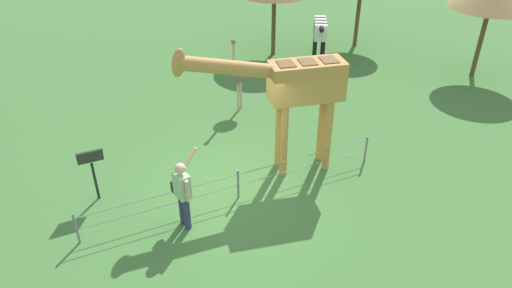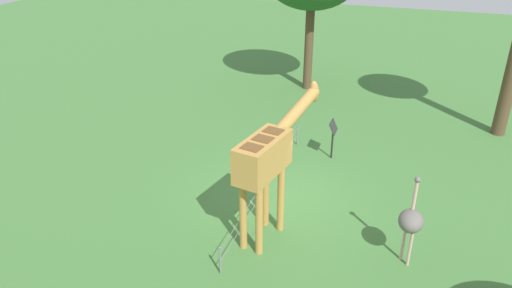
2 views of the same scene
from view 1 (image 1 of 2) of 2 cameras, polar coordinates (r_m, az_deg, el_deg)
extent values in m
plane|color=#427538|center=(11.01, -2.57, -5.83)|extent=(60.00, 60.00, 0.00)
cylinder|color=#BC8942|center=(11.07, 3.41, 0.34)|extent=(0.18, 0.18, 1.89)
cylinder|color=#BC8942|center=(11.43, 2.79, 1.47)|extent=(0.18, 0.18, 1.89)
cylinder|color=#BC8942|center=(11.40, 8.72, 1.01)|extent=(0.18, 0.18, 1.89)
cylinder|color=#BC8942|center=(11.75, 7.96, 2.09)|extent=(0.18, 0.18, 1.89)
cube|color=#BC8942|center=(10.76, 6.15, 7.64)|extent=(1.80, 1.02, 0.90)
cube|color=brown|center=(10.43, 3.66, 9.70)|extent=(0.44, 0.50, 0.02)
cube|color=brown|center=(10.58, 6.29, 9.91)|extent=(0.44, 0.50, 0.02)
cube|color=brown|center=(10.75, 8.85, 10.08)|extent=(0.44, 0.50, 0.02)
cylinder|color=#BC8942|center=(10.15, -2.96, 9.24)|extent=(2.30, 0.76, 0.75)
ellipsoid|color=#BC8942|center=(9.94, -9.39, 9.70)|extent=(0.44, 0.33, 0.68)
cylinder|color=brown|center=(9.82, -9.38, 10.55)|extent=(0.05, 0.05, 0.14)
cylinder|color=brown|center=(9.93, -9.58, 10.77)|extent=(0.05, 0.05, 0.14)
cylinder|color=navy|center=(10.05, -8.93, -7.73)|extent=(0.14, 0.14, 0.78)
cylinder|color=navy|center=(9.91, -8.38, -8.34)|extent=(0.14, 0.14, 0.78)
cube|color=#93C699|center=(9.57, -8.98, -4.98)|extent=(0.31, 0.40, 0.55)
sphere|color=#D8AD8C|center=(9.33, -9.19, -2.95)|extent=(0.22, 0.22, 0.22)
cylinder|color=#D8AD8C|center=(9.54, -8.18, -1.85)|extent=(0.43, 0.16, 0.47)
cylinder|color=#D8AD8C|center=(9.42, -8.33, -5.67)|extent=(0.08, 0.08, 0.50)
cube|color=black|center=(9.82, -9.76, -5.27)|extent=(0.16, 0.22, 0.24)
cylinder|color=black|center=(17.66, 8.14, 10.91)|extent=(0.12, 0.12, 0.95)
cylinder|color=black|center=(17.65, 7.15, 10.97)|extent=(0.12, 0.12, 0.95)
cylinder|color=black|center=(18.41, 8.04, 11.81)|extent=(0.12, 0.12, 0.95)
cylinder|color=black|center=(18.40, 7.09, 11.86)|extent=(0.12, 0.12, 0.95)
cube|color=silver|center=(18.26, 7.73, 14.24)|extent=(0.47, 0.37, 0.60)
cube|color=black|center=(18.10, 7.75, 14.07)|extent=(0.47, 0.37, 0.60)
cube|color=silver|center=(17.93, 7.77, 13.90)|extent=(0.47, 0.37, 0.60)
cube|color=black|center=(17.77, 7.79, 13.73)|extent=(0.47, 0.37, 0.60)
cube|color=silver|center=(17.61, 7.81, 13.56)|extent=(0.47, 0.37, 0.60)
cube|color=black|center=(17.45, 7.82, 13.38)|extent=(0.47, 0.37, 0.60)
cube|color=silver|center=(17.28, 7.84, 13.20)|extent=(0.47, 0.37, 0.60)
cylinder|color=silver|center=(17.01, 7.91, 13.42)|extent=(0.39, 0.48, 0.47)
ellipsoid|color=black|center=(16.73, 7.98, 13.63)|extent=(0.35, 0.44, 0.22)
cylinder|color=#CC9E93|center=(14.19, -2.20, 5.65)|extent=(0.07, 0.07, 0.90)
cylinder|color=#CC9E93|center=(14.38, -1.86, 6.03)|extent=(0.07, 0.07, 0.90)
ellipsoid|color=#66605B|center=(13.98, -2.09, 8.53)|extent=(0.70, 0.56, 0.49)
cylinder|color=#CC9E93|center=(13.72, -2.72, 10.53)|extent=(0.08, 0.08, 0.80)
sphere|color=#66605B|center=(13.56, -2.77, 12.29)|extent=(0.14, 0.14, 0.14)
cylinder|color=brown|center=(18.04, 25.55, 11.03)|extent=(0.16, 0.16, 2.40)
cylinder|color=brown|center=(18.31, 2.15, 14.28)|extent=(0.16, 0.16, 2.34)
cylinder|color=brown|center=(19.63, 12.22, 14.70)|extent=(0.16, 0.16, 2.25)
cylinder|color=black|center=(11.14, -18.90, -4.29)|extent=(0.06, 0.06, 0.95)
cube|color=#2D2D2D|center=(10.78, -19.50, -1.48)|extent=(0.56, 0.21, 0.38)
cylinder|color=slate|center=(12.15, 13.19, -0.57)|extent=(0.05, 0.05, 0.75)
cylinder|color=slate|center=(10.63, -2.18, -4.87)|extent=(0.05, 0.05, 0.75)
cylinder|color=slate|center=(10.14, -20.97, -9.57)|extent=(0.05, 0.05, 0.75)
cube|color=slate|center=(10.47, -2.21, -3.73)|extent=(7.00, 0.01, 0.01)
cube|color=slate|center=(10.65, -2.18, -5.04)|extent=(7.00, 0.01, 0.01)
camera|label=2|loc=(18.58, 32.04, 30.86)|focal=34.08mm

